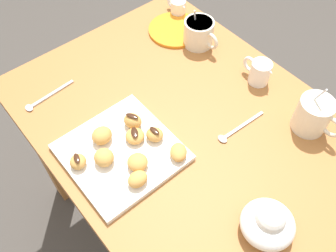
# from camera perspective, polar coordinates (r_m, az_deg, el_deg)

# --- Properties ---
(ground_plane) EXTENTS (8.00, 8.00, 0.00)m
(ground_plane) POSITION_cam_1_polar(r_m,az_deg,el_deg) (1.62, 1.99, -14.57)
(ground_plane) COLOR #423D38
(dining_table) EXTENTS (0.99, 0.73, 0.71)m
(dining_table) POSITION_cam_1_polar(r_m,az_deg,el_deg) (1.11, 2.82, -3.61)
(dining_table) COLOR #A36633
(dining_table) RESTS_ON ground_plane
(pastry_plate_square) EXTENTS (0.27, 0.27, 0.02)m
(pastry_plate_square) POSITION_cam_1_polar(r_m,az_deg,el_deg) (0.94, -7.38, -4.14)
(pastry_plate_square) COLOR white
(pastry_plate_square) RESTS_ON dining_table
(coffee_mug_cream_left) EXTENTS (0.13, 0.09, 0.13)m
(coffee_mug_cream_left) POSITION_cam_1_polar(r_m,az_deg,el_deg) (1.19, 4.93, 14.51)
(coffee_mug_cream_left) COLOR silver
(coffee_mug_cream_left) RESTS_ON dining_table
(coffee_mug_cream_right) EXTENTS (0.13, 0.09, 0.15)m
(coffee_mug_cream_right) POSITION_cam_1_polar(r_m,az_deg,el_deg) (1.02, 22.02, 1.68)
(coffee_mug_cream_right) COLOR silver
(coffee_mug_cream_right) RESTS_ON dining_table
(cream_pitcher_white) EXTENTS (0.10, 0.06, 0.07)m
(cream_pitcher_white) POSITION_cam_1_polar(r_m,az_deg,el_deg) (1.10, 14.27, 8.36)
(cream_pitcher_white) COLOR white
(cream_pitcher_white) RESTS_ON dining_table
(ice_cream_bowl) EXTENTS (0.12, 0.12, 0.09)m
(ice_cream_bowl) POSITION_cam_1_polar(r_m,az_deg,el_deg) (0.84, 15.51, -14.56)
(ice_cream_bowl) COLOR white
(ice_cream_bowl) RESTS_ON dining_table
(chocolate_sauce_pitcher) EXTENTS (0.09, 0.05, 0.06)m
(chocolate_sauce_pitcher) POSITION_cam_1_polar(r_m,az_deg,el_deg) (1.32, 1.56, 18.31)
(chocolate_sauce_pitcher) COLOR white
(chocolate_sauce_pitcher) RESTS_ON dining_table
(saucer_orange_left) EXTENTS (0.18, 0.18, 0.01)m
(saucer_orange_left) POSITION_cam_1_polar(r_m,az_deg,el_deg) (1.26, 1.17, 14.97)
(saucer_orange_left) COLOR orange
(saucer_orange_left) RESTS_ON dining_table
(loose_spoon_near_saucer) EXTENTS (0.03, 0.16, 0.01)m
(loose_spoon_near_saucer) POSITION_cam_1_polar(r_m,az_deg,el_deg) (0.99, 10.64, -0.65)
(loose_spoon_near_saucer) COLOR silver
(loose_spoon_near_saucer) RESTS_ON dining_table
(loose_spoon_by_plate) EXTENTS (0.03, 0.16, 0.01)m
(loose_spoon_by_plate) POSITION_cam_1_polar(r_m,az_deg,el_deg) (1.10, -19.03, 4.07)
(loose_spoon_by_plate) COLOR silver
(loose_spoon_by_plate) RESTS_ON dining_table
(beignet_0) EXTENTS (0.04, 0.05, 0.03)m
(beignet_0) POSITION_cam_1_polar(r_m,az_deg,el_deg) (0.87, -4.80, -8.35)
(beignet_0) COLOR #D19347
(beignet_0) RESTS_ON pastry_plate_square
(beignet_1) EXTENTS (0.06, 0.07, 0.04)m
(beignet_1) POSITION_cam_1_polar(r_m,az_deg,el_deg) (0.94, -10.39, -1.49)
(beignet_1) COLOR #D19347
(beignet_1) RESTS_ON pastry_plate_square
(beignet_2) EXTENTS (0.06, 0.06, 0.03)m
(beignet_2) POSITION_cam_1_polar(r_m,az_deg,el_deg) (0.93, -2.11, -1.36)
(beignet_2) COLOR #D19347
(beignet_2) RESTS_ON pastry_plate_square
(chocolate_drizzle_2) EXTENTS (0.03, 0.02, 0.00)m
(chocolate_drizzle_2) POSITION_cam_1_polar(r_m,az_deg,el_deg) (0.92, -2.14, -0.74)
(chocolate_drizzle_2) COLOR #381E11
(chocolate_drizzle_2) RESTS_ON beignet_2
(beignet_3) EXTENTS (0.06, 0.05, 0.04)m
(beignet_3) POSITION_cam_1_polar(r_m,az_deg,el_deg) (0.96, -5.59, 0.81)
(beignet_3) COLOR #D19347
(beignet_3) RESTS_ON pastry_plate_square
(chocolate_drizzle_3) EXTENTS (0.04, 0.03, 0.00)m
(chocolate_drizzle_3) POSITION_cam_1_polar(r_m,az_deg,el_deg) (0.94, -5.69, 1.58)
(chocolate_drizzle_3) COLOR #381E11
(chocolate_drizzle_3) RESTS_ON beignet_3
(beignet_4) EXTENTS (0.06, 0.06, 0.04)m
(beignet_4) POSITION_cam_1_polar(r_m,az_deg,el_deg) (0.90, -10.07, -4.91)
(beignet_4) COLOR #D19347
(beignet_4) RESTS_ON pastry_plate_square
(beignet_5) EXTENTS (0.07, 0.07, 0.03)m
(beignet_5) POSITION_cam_1_polar(r_m,az_deg,el_deg) (0.90, 1.66, -4.15)
(beignet_5) COLOR #D19347
(beignet_5) RESTS_ON pastry_plate_square
(beignet_6) EXTENTS (0.06, 0.06, 0.03)m
(beignet_6) POSITION_cam_1_polar(r_m,az_deg,el_deg) (0.92, -14.01, -5.49)
(beignet_6) COLOR #D19347
(beignet_6) RESTS_ON pastry_plate_square
(chocolate_drizzle_6) EXTENTS (0.03, 0.02, 0.00)m
(chocolate_drizzle_6) POSITION_cam_1_polar(r_m,az_deg,el_deg) (0.90, -14.22, -4.95)
(chocolate_drizzle_6) COLOR #381E11
(chocolate_drizzle_6) RESTS_ON beignet_6
(beignet_7) EXTENTS (0.05, 0.05, 0.03)m
(beignet_7) POSITION_cam_1_polar(r_m,az_deg,el_deg) (0.89, -4.82, -5.72)
(beignet_7) COLOR #D19347
(beignet_7) RESTS_ON pastry_plate_square
(beignet_8) EXTENTS (0.07, 0.07, 0.03)m
(beignet_8) POSITION_cam_1_polar(r_m,az_deg,el_deg) (0.93, -5.23, -1.59)
(beignet_8) COLOR #D19347
(beignet_8) RESTS_ON pastry_plate_square
(chocolate_drizzle_8) EXTENTS (0.04, 0.03, 0.00)m
(chocolate_drizzle_8) POSITION_cam_1_polar(r_m,az_deg,el_deg) (0.92, -5.30, -1.04)
(chocolate_drizzle_8) COLOR #381E11
(chocolate_drizzle_8) RESTS_ON beignet_8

